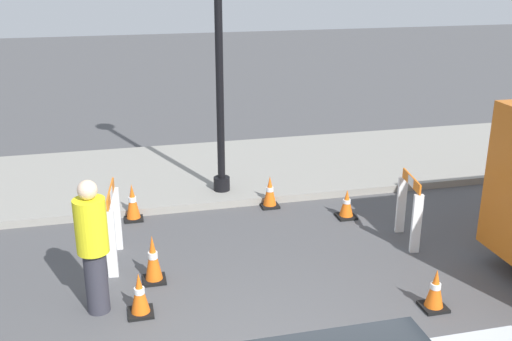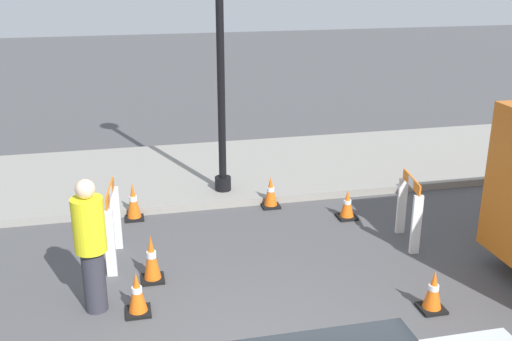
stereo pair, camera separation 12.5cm
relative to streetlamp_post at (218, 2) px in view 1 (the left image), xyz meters
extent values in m
cube|color=gray|center=(-0.54, 1.20, -3.29)|extent=(18.00, 3.49, 0.13)
cylinder|color=black|center=(0.00, 0.00, -3.11)|extent=(0.29, 0.29, 0.24)
cylinder|color=black|center=(0.00, 0.00, -0.92)|extent=(0.13, 0.13, 4.61)
cube|color=white|center=(-1.85, -1.65, -2.88)|extent=(0.14, 0.07, 0.95)
cube|color=white|center=(-1.93, -2.46, -2.88)|extent=(0.14, 0.07, 0.95)
cube|color=orange|center=(-1.89, -2.05, -2.33)|extent=(0.11, 0.87, 0.15)
cube|color=white|center=(-1.89, -2.05, -2.33)|extent=(0.06, 0.26, 0.13)
cube|color=white|center=(2.30, -2.76, -2.91)|extent=(0.14, 0.08, 0.89)
cube|color=white|center=(2.41, -2.08, -2.91)|extent=(0.14, 0.08, 0.89)
cube|color=orange|center=(2.35, -2.42, -2.39)|extent=(0.14, 0.74, 0.15)
cube|color=white|center=(2.35, -2.42, -2.39)|extent=(0.06, 0.23, 0.14)
cube|color=black|center=(1.82, -4.17, -3.34)|extent=(0.30, 0.30, 0.04)
cone|color=orange|center=(1.82, -4.17, -3.07)|extent=(0.22, 0.23, 0.49)
cylinder|color=white|center=(1.82, -4.17, -3.05)|extent=(0.13, 0.13, 0.07)
cube|color=black|center=(-1.58, -0.64, -3.34)|extent=(0.30, 0.30, 0.04)
cone|color=orange|center=(-1.58, -0.64, -3.03)|extent=(0.23, 0.22, 0.58)
cylinder|color=white|center=(-1.58, -0.64, -3.00)|extent=(0.13, 0.13, 0.08)
cube|color=black|center=(-1.41, -2.71, -3.34)|extent=(0.30, 0.30, 0.04)
cone|color=orange|center=(-1.41, -2.71, -3.01)|extent=(0.23, 0.22, 0.62)
cylinder|color=white|center=(-1.41, -2.71, -2.98)|extent=(0.13, 0.13, 0.09)
cube|color=black|center=(-1.63, -3.45, -3.34)|extent=(0.30, 0.30, 0.04)
cone|color=orange|center=(-1.63, -3.45, -3.06)|extent=(0.23, 0.23, 0.51)
cylinder|color=white|center=(-1.63, -3.45, -3.04)|extent=(0.13, 0.13, 0.07)
cube|color=black|center=(0.71, -0.64, -3.34)|extent=(0.30, 0.30, 0.04)
cone|color=orange|center=(0.71, -0.64, -3.06)|extent=(0.23, 0.22, 0.51)
cylinder|color=white|center=(0.71, -0.64, -3.04)|extent=(0.13, 0.13, 0.07)
cube|color=black|center=(1.81, -1.38, -3.34)|extent=(0.30, 0.30, 0.04)
cone|color=orange|center=(1.81, -1.38, -3.09)|extent=(0.22, 0.22, 0.45)
cylinder|color=white|center=(1.81, -1.38, -3.07)|extent=(0.13, 0.13, 0.06)
cylinder|color=#33333D|center=(-2.11, -3.25, -2.96)|extent=(0.36, 0.36, 0.79)
cylinder|color=yellow|center=(-2.11, -3.25, -2.24)|extent=(0.50, 0.50, 0.66)
sphere|color=beige|center=(-2.11, -3.25, -1.80)|extent=(0.31, 0.31, 0.23)
camera|label=1|loc=(-1.75, -9.76, 0.64)|focal=42.00mm
camera|label=2|loc=(-1.63, -9.79, 0.64)|focal=42.00mm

